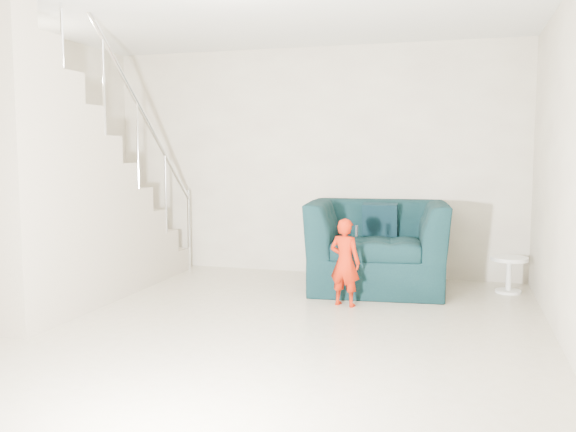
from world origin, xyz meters
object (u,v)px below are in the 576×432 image
object	(u,v)px
armchair	(377,245)
toddler	(345,262)
side_table	(509,269)
staircase	(53,206)

from	to	relation	value
armchair	toddler	world-z (taller)	armchair
side_table	armchair	bearing A→B (deg)	-173.44
armchair	toddler	size ratio (longest dim) A/B	1.72
staircase	toddler	bearing A→B (deg)	14.24
side_table	toddler	bearing A→B (deg)	-147.28
toddler	side_table	world-z (taller)	toddler
side_table	staircase	world-z (taller)	staircase
armchair	staircase	size ratio (longest dim) A/B	0.40
armchair	side_table	xyz separation A→B (m)	(1.35, 0.16, -0.22)
armchair	toddler	distance (m)	0.86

